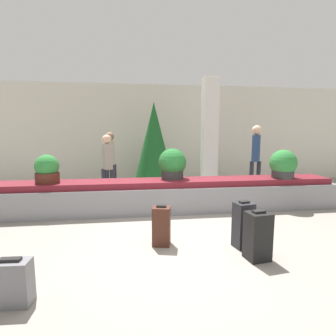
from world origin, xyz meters
The scene contains 15 objects.
ground_plane centered at (0.00, 0.00, 0.00)m, with size 18.00×18.00×0.00m, color gray.
back_wall centered at (0.00, 5.04, 1.60)m, with size 18.00×0.06×3.20m.
carousel centered at (0.00, 1.73, 0.32)m, with size 7.40×0.83×0.66m.
pillar centered at (1.47, 3.69, 1.60)m, with size 0.42×0.42×3.20m.
suitcase_0 centered at (0.87, -0.60, 0.32)m, with size 0.32×0.30×0.66m.
suitcase_1 centered at (0.84, -0.23, 0.33)m, with size 0.29×0.27×0.69m.
suitcase_2 centered at (-0.33, 0.00, 0.29)m, with size 0.30×0.26×0.61m.
suitcase_3 centered at (-1.89, -1.17, 0.23)m, with size 0.36×0.21×0.48m.
potted_plant_0 centered at (0.11, 1.86, 0.98)m, with size 0.60×0.60×0.65m.
potted_plant_1 centered at (-2.43, 1.74, 0.93)m, with size 0.46×0.46×0.56m.
potted_plant_2 centered at (2.53, 1.63, 0.96)m, with size 0.58×0.58×0.62m.
traveler_0 centered at (-1.35, 2.81, 0.95)m, with size 0.31×0.36×1.61m.
traveler_1 centered at (2.54, 2.95, 1.13)m, with size 0.32×0.37×1.85m.
traveler_2 centered at (-1.34, 3.52, 1.00)m, with size 0.31×0.35×1.67m.
decorated_tree centered at (-0.15, 3.60, 1.33)m, with size 1.17×1.17×2.48m.
Camera 1 is at (-0.72, -3.68, 1.66)m, focal length 28.00 mm.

